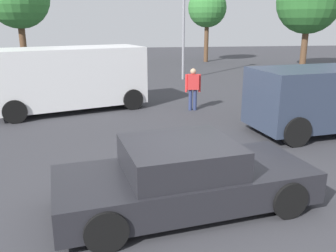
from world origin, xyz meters
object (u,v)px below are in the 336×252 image
van_white (69,77)px  pedestrian (193,86)px  suv_dark (332,97)px  sedan_foreground (184,177)px

van_white → pedestrian: bearing=152.0°
van_white → suv_dark: van_white is taller
van_white → pedestrian: van_white is taller
sedan_foreground → van_white: 8.19m
sedan_foreground → van_white: size_ratio=0.82×
suv_dark → pedestrian: size_ratio=3.31×
van_white → suv_dark: bearing=135.0°
sedan_foreground → suv_dark: size_ratio=0.92×
suv_dark → van_white: bearing=-34.3°
suv_dark → sedan_foreground: bearing=28.6°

